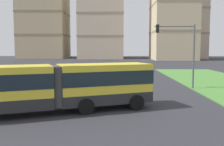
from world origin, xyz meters
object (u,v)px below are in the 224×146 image
object	(u,v)px
traffic_light_far_right	(181,45)
apartment_tower_west	(44,14)
apartment_tower_eastcentre	(185,11)
apartment_tower_westcentre	(101,6)
apartment_tower_centre	(173,6)
articulated_bus	(62,86)

from	to	relation	value
traffic_light_far_right	apartment_tower_west	bearing A→B (deg)	113.82
apartment_tower_west	apartment_tower_eastcentre	size ratio (longest dim) A/B	0.97
apartment_tower_westcentre	apartment_tower_centre	bearing A→B (deg)	-24.84
apartment_tower_west	apartment_tower_centre	size ratio (longest dim) A/B	0.96
articulated_bus	apartment_tower_centre	bearing A→B (deg)	72.72
apartment_tower_westcentre	apartment_tower_centre	xyz separation A→B (m)	(25.94, -12.00, -1.95)
traffic_light_far_right	apartment_tower_westcentre	size ratio (longest dim) A/B	0.15
traffic_light_far_right	apartment_tower_centre	size ratio (longest dim) A/B	0.17
apartment_tower_westcentre	apartment_tower_centre	world-z (taller)	apartment_tower_westcentre
apartment_tower_eastcentre	articulated_bus	bearing A→B (deg)	-109.52
traffic_light_far_right	apartment_tower_centre	world-z (taller)	apartment_tower_centre
articulated_bus	apartment_tower_centre	xyz separation A→B (m)	(23.61, 75.88, 17.24)
traffic_light_far_right	apartment_tower_westcentre	xyz separation A→B (m)	(-12.18, 78.56, 16.49)
apartment_tower_centre	apartment_tower_eastcentre	xyz separation A→B (m)	(7.30, 11.30, -0.23)
apartment_tower_west	apartment_tower_eastcentre	xyz separation A→B (m)	(57.46, -4.59, 0.56)
apartment_tower_west	apartment_tower_eastcentre	world-z (taller)	apartment_tower_eastcentre
articulated_bus	apartment_tower_westcentre	size ratio (longest dim) A/B	0.29
articulated_bus	apartment_tower_centre	distance (m)	81.31
articulated_bus	traffic_light_far_right	bearing A→B (deg)	43.41
traffic_light_far_right	apartment_tower_westcentre	bearing A→B (deg)	98.81
articulated_bus	apartment_tower_eastcentre	bearing A→B (deg)	70.48
articulated_bus	apartment_tower_eastcentre	world-z (taller)	apartment_tower_eastcentre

